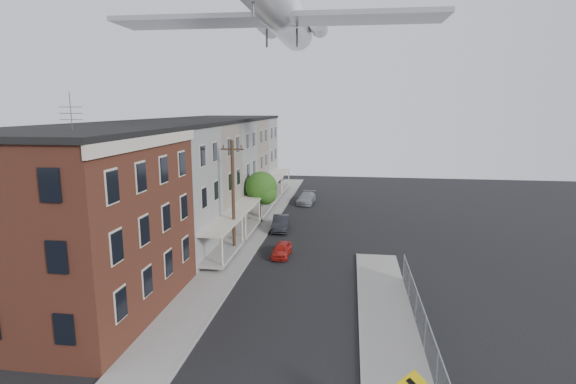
{
  "coord_description": "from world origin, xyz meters",
  "views": [
    {
      "loc": [
        3.29,
        -15.13,
        11.43
      ],
      "look_at": [
        0.07,
        8.05,
        7.01
      ],
      "focal_mm": 28.0,
      "sensor_mm": 36.0,
      "label": 1
    }
  ],
  "objects_px": {
    "car_far": "(306,198)",
    "car_mid": "(281,223)",
    "airplane": "(281,11)",
    "utility_pole": "(233,196)",
    "car_near": "(282,250)",
    "street_tree": "(262,189)"
  },
  "relations": [
    {
      "from": "street_tree",
      "to": "airplane",
      "type": "bearing_deg",
      "value": -67.49
    },
    {
      "from": "street_tree",
      "to": "car_near",
      "type": "distance_m",
      "value": 10.96
    },
    {
      "from": "utility_pole",
      "to": "airplane",
      "type": "xyz_separation_m",
      "value": [
        3.4,
        2.5,
        13.99
      ]
    },
    {
      "from": "car_near",
      "to": "utility_pole",
      "type": "bearing_deg",
      "value": -178.99
    },
    {
      "from": "utility_pole",
      "to": "car_mid",
      "type": "distance_m",
      "value": 8.8
    },
    {
      "from": "street_tree",
      "to": "car_far",
      "type": "bearing_deg",
      "value": 70.38
    },
    {
      "from": "street_tree",
      "to": "car_near",
      "type": "xyz_separation_m",
      "value": [
        3.47,
        -9.99,
        -2.9
      ]
    },
    {
      "from": "car_far",
      "to": "car_mid",
      "type": "bearing_deg",
      "value": -91.0
    },
    {
      "from": "utility_pole",
      "to": "car_far",
      "type": "relative_size",
      "value": 1.99
    },
    {
      "from": "street_tree",
      "to": "utility_pole",
      "type": "bearing_deg",
      "value": -91.89
    },
    {
      "from": "car_mid",
      "to": "airplane",
      "type": "relative_size",
      "value": 0.15
    },
    {
      "from": "car_near",
      "to": "airplane",
      "type": "bearing_deg",
      "value": 100.74
    },
    {
      "from": "car_far",
      "to": "airplane",
      "type": "bearing_deg",
      "value": -86.56
    },
    {
      "from": "car_mid",
      "to": "airplane",
      "type": "distance_m",
      "value": 18.66
    },
    {
      "from": "car_mid",
      "to": "airplane",
      "type": "xyz_separation_m",
      "value": [
        0.84,
        -4.92,
        17.98
      ]
    },
    {
      "from": "car_mid",
      "to": "airplane",
      "type": "height_order",
      "value": "airplane"
    },
    {
      "from": "utility_pole",
      "to": "car_far",
      "type": "distance_m",
      "value": 20.43
    },
    {
      "from": "car_mid",
      "to": "car_near",
      "type": "bearing_deg",
      "value": -84.76
    },
    {
      "from": "street_tree",
      "to": "car_near",
      "type": "bearing_deg",
      "value": -70.83
    },
    {
      "from": "car_far",
      "to": "car_near",
      "type": "bearing_deg",
      "value": -85.24
    },
    {
      "from": "street_tree",
      "to": "car_mid",
      "type": "relative_size",
      "value": 1.25
    },
    {
      "from": "utility_pole",
      "to": "airplane",
      "type": "bearing_deg",
      "value": 36.26
    }
  ]
}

